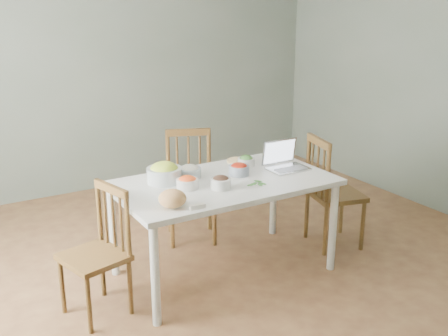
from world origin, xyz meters
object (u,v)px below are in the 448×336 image
dining_table (224,227)px  bowl_squash (164,173)px  chair_left (93,254)px  chair_right (336,191)px  bread_boule (172,199)px  chair_far (191,188)px  laptop (288,156)px

dining_table → bowl_squash: size_ratio=6.23×
chair_left → bowl_squash: size_ratio=3.43×
chair_right → bread_boule: chair_right is taller
chair_left → chair_right: (2.16, 0.01, 0.04)m
chair_far → chair_right: bearing=-13.7°
chair_far → chair_left: bearing=-124.5°
chair_far → bowl_squash: (-0.47, -0.49, 0.36)m
chair_far → bread_boule: chair_far is taller
dining_table → bowl_squash: (-0.40, 0.20, 0.46)m
chair_right → bowl_squash: (-1.50, 0.25, 0.36)m
chair_right → bowl_squash: bearing=94.6°
chair_far → bowl_squash: 0.77m
chair_far → bowl_squash: chair_far is taller
chair_left → bowl_squash: (0.66, 0.26, 0.39)m
bread_boule → laptop: laptop is taller
chair_right → laptop: laptop is taller
dining_table → bowl_squash: 0.64m
dining_table → bread_boule: bread_boule is taller
dining_table → chair_left: size_ratio=1.82×
dining_table → chair_far: 0.70m
chair_far → bowl_squash: bearing=-111.9°
bread_boule → laptop: size_ratio=0.58×
chair_far → chair_left: 1.36m
chair_far → chair_right: chair_right is taller
chair_left → chair_right: chair_right is taller
laptop → bread_boule: bearing=-166.4°
chair_left → laptop: size_ratio=2.83×
bowl_squash → laptop: laptop is taller
bread_boule → bowl_squash: bowl_squash is taller
chair_far → chair_left: (-1.13, -0.75, -0.04)m
dining_table → laptop: bearing=-2.9°
chair_left → bowl_squash: bowl_squash is taller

